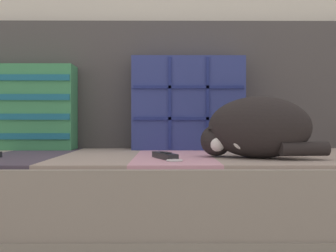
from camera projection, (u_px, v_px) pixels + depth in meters
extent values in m
cube|color=gray|center=(173.00, 228.00, 1.51)|extent=(1.89, 0.91, 0.15)
cube|color=gray|center=(173.00, 182.00, 1.51)|extent=(1.85, 0.89, 0.18)
cube|color=#423847|center=(30.00, 155.00, 1.49)|extent=(0.25, 0.80, 0.01)
cube|color=gray|center=(101.00, 155.00, 1.49)|extent=(0.25, 0.80, 0.01)
cube|color=#C6899E|center=(173.00, 155.00, 1.49)|extent=(0.25, 0.80, 0.01)
cube|color=gray|center=(244.00, 155.00, 1.50)|extent=(0.25, 0.80, 0.01)
cube|color=gray|center=(315.00, 155.00, 1.50)|extent=(0.25, 0.80, 0.01)
cube|color=#474242|center=(171.00, 86.00, 1.89)|extent=(1.85, 0.14, 0.55)
cube|color=navy|center=(188.00, 104.00, 1.75)|extent=(0.46, 0.13, 0.38)
cube|color=navy|center=(189.00, 119.00, 1.68)|extent=(0.44, 0.01, 0.01)
cube|color=navy|center=(170.00, 103.00, 1.68)|extent=(0.01, 0.01, 0.37)
cube|color=navy|center=(189.00, 87.00, 1.68)|extent=(0.44, 0.01, 0.01)
cube|color=navy|center=(208.00, 103.00, 1.68)|extent=(0.01, 0.01, 0.37)
cube|color=#3D8956|center=(18.00, 107.00, 1.75)|extent=(0.47, 0.13, 0.35)
cube|color=#1E667F|center=(12.00, 136.00, 1.68)|extent=(0.46, 0.01, 0.02)
cube|color=#1E667F|center=(12.00, 117.00, 1.68)|extent=(0.46, 0.01, 0.02)
cube|color=#1E667F|center=(12.00, 97.00, 1.68)|extent=(0.46, 0.01, 0.02)
cube|color=#1E667F|center=(12.00, 77.00, 1.68)|extent=(0.46, 0.01, 0.02)
ellipsoid|color=black|center=(258.00, 127.00, 1.32)|extent=(0.36, 0.28, 0.19)
sphere|color=black|center=(216.00, 140.00, 1.37)|extent=(0.10, 0.10, 0.10)
sphere|color=white|center=(217.00, 143.00, 1.34)|extent=(0.06, 0.06, 0.06)
ellipsoid|color=white|center=(246.00, 137.00, 1.29)|extent=(0.10, 0.04, 0.09)
cylinder|color=black|center=(304.00, 149.00, 1.25)|extent=(0.15, 0.06, 0.04)
cone|color=black|center=(214.00, 123.00, 1.35)|extent=(0.04, 0.04, 0.04)
cone|color=black|center=(218.00, 123.00, 1.40)|extent=(0.04, 0.04, 0.04)
cube|color=black|center=(165.00, 156.00, 1.30)|extent=(0.08, 0.15, 0.02)
cube|color=black|center=(166.00, 153.00, 1.29)|extent=(0.04, 0.06, 0.00)
cube|color=black|center=(158.00, 154.00, 1.37)|extent=(0.03, 0.02, 0.02)
torus|color=silver|center=(176.00, 160.00, 1.21)|extent=(0.06, 0.06, 0.01)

